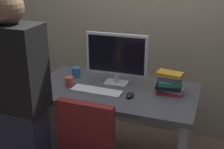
{
  "coord_description": "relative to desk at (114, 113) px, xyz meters",
  "views": [
    {
      "loc": [
        0.8,
        -2.25,
        1.83
      ],
      "look_at": [
        0.0,
        -0.05,
        0.91
      ],
      "focal_mm": 49.06,
      "sensor_mm": 36.0,
      "label": 1
    }
  ],
  "objects": [
    {
      "name": "monitor",
      "position": [
        -0.02,
        0.11,
        0.5
      ],
      "size": [
        0.54,
        0.15,
        0.46
      ],
      "color": "silver",
      "rests_on": "desk"
    },
    {
      "name": "mouse",
      "position": [
        0.17,
        -0.11,
        0.26
      ],
      "size": [
        0.06,
        0.1,
        0.03
      ],
      "primitive_type": "ellipsoid",
      "color": "black",
      "rests_on": "desk"
    },
    {
      "name": "cup_near_keyboard",
      "position": [
        -0.38,
        -0.08,
        0.28
      ],
      "size": [
        0.07,
        0.07,
        0.09
      ],
      "primitive_type": "cylinder",
      "color": "#D84C3F",
      "rests_on": "desk"
    },
    {
      "name": "person_at_desk",
      "position": [
        -0.44,
        -0.71,
        0.32
      ],
      "size": [
        0.4,
        0.24,
        1.64
      ],
      "color": "#262838",
      "rests_on": "ground"
    },
    {
      "name": "desk",
      "position": [
        0.0,
        0.0,
        0.0
      ],
      "size": [
        1.4,
        0.76,
        0.76
      ],
      "color": "#4C4C51",
      "rests_on": "ground"
    },
    {
      "name": "cup_by_monitor",
      "position": [
        -0.42,
        0.14,
        0.29
      ],
      "size": [
        0.08,
        0.08,
        0.09
      ],
      "primitive_type": "cylinder",
      "color": "#3372B2",
      "rests_on": "desk"
    },
    {
      "name": "book_stack",
      "position": [
        0.46,
        0.07,
        0.33
      ],
      "size": [
        0.23,
        0.18,
        0.19
      ],
      "color": "red",
      "rests_on": "desk"
    },
    {
      "name": "keyboard",
      "position": [
        -0.11,
        -0.11,
        0.25
      ],
      "size": [
        0.43,
        0.14,
        0.02
      ],
      "primitive_type": "cube",
      "rotation": [
        0.0,
        0.0,
        -0.02
      ],
      "color": "white",
      "rests_on": "desk"
    }
  ]
}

